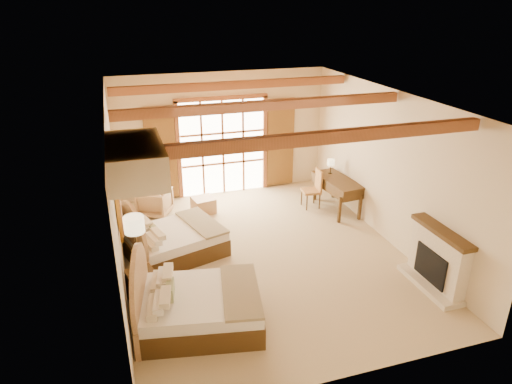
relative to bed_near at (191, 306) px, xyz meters
name	(u,v)px	position (x,y,z in m)	size (l,w,h in m)	color
floor	(264,254)	(1.79, 1.78, -0.38)	(7.00, 7.00, 0.00)	tan
wall_back	(222,134)	(1.79, 5.28, 1.22)	(5.50, 5.50, 0.00)	beige
wall_left	(116,199)	(-0.96, 1.78, 1.22)	(7.00, 7.00, 0.00)	beige
wall_right	(389,167)	(4.54, 1.78, 1.22)	(7.00, 7.00, 0.00)	beige
ceiling	(265,99)	(1.79, 1.78, 2.82)	(7.00, 7.00, 0.00)	#B47739
ceiling_beams	(265,105)	(1.79, 1.78, 2.70)	(5.39, 4.60, 0.18)	#9C5732
french_doors	(223,148)	(1.79, 5.22, 0.87)	(3.95, 0.08, 2.60)	white
fireplace	(437,262)	(4.39, -0.22, 0.13)	(0.46, 1.40, 1.16)	beige
painting	(119,208)	(-0.91, 1.03, 1.37)	(0.06, 0.95, 0.75)	orange
canopy_valance	(136,160)	(-0.61, -0.22, 2.57)	(0.70, 1.40, 0.45)	beige
bed_near	(191,306)	(0.00, 0.00, 0.00)	(2.17, 1.78, 1.27)	#412711
bed_far	(168,240)	(-0.06, 2.31, -0.02)	(2.19, 1.84, 1.20)	#412711
nightstand	(142,286)	(-0.69, 0.94, -0.11)	(0.46, 0.46, 0.55)	#412711
floor_lamp	(135,230)	(-0.71, 1.00, 0.96)	(0.34, 0.34, 1.58)	#322514
armchair	(155,202)	(-0.13, 4.34, -0.05)	(0.71, 0.73, 0.66)	tan
ottoman	(203,205)	(1.01, 4.15, -0.20)	(0.50, 0.50, 0.37)	tan
desk	(337,193)	(4.20, 3.33, 0.05)	(0.79, 1.55, 0.80)	#412711
desk_chair	(312,195)	(3.67, 3.64, -0.08)	(0.47, 0.47, 0.98)	#B28348
desk_lamp	(331,163)	(4.20, 3.75, 0.69)	(0.18, 0.18, 0.36)	#322514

